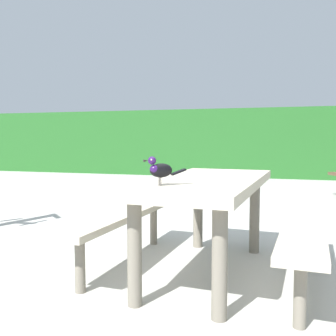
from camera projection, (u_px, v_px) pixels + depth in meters
The scene contains 4 objects.
ground_plane at pixel (169, 278), 2.88m from camera, with size 60.00×60.00×0.00m, color #B7B5AD.
hedge_wall at pixel (256, 143), 11.13m from camera, with size 28.00×2.11×1.85m, color #235B23.
picnic_table_foreground at pixel (206, 202), 2.92m from camera, with size 1.78×1.84×0.74m.
bird_grackle at pixel (159, 169), 2.42m from camera, with size 0.24×0.20×0.18m.
Camera 1 is at (0.81, -2.69, 1.03)m, focal length 41.32 mm.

